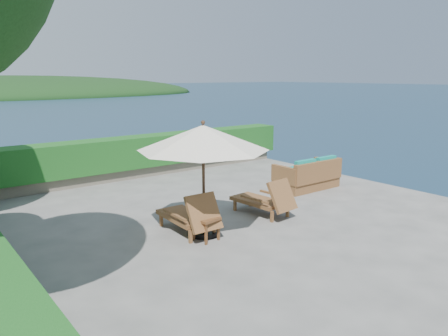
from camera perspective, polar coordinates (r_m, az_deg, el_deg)
ground at (r=10.27m, az=1.42°, el=-6.96°), size 12.00×12.00×0.00m
foundation at (r=10.87m, az=1.37°, el=-14.72°), size 12.00×12.00×3.00m
ocean at (r=11.60m, az=1.33°, el=-21.13°), size 600.00×600.00×0.00m
offshore_island at (r=150.91m, az=-26.05°, el=8.43°), size 126.00×57.60×12.60m
planter_wall_far at (r=14.83m, az=-12.35°, el=-0.56°), size 12.00×0.60×0.36m
hedge_far at (r=14.70m, az=-12.47°, el=1.99°), size 12.40×0.90×1.00m
patio_umbrella at (r=8.94m, az=-2.74°, el=3.83°), size 3.10×3.10×2.45m
lounge_left at (r=9.40m, az=-4.42°, el=-6.19°), size 0.80×1.71×0.97m
lounge_right at (r=10.63m, az=5.44°, el=-4.10°), size 0.84×1.70×0.95m
side_table at (r=9.02m, az=-2.37°, el=-6.99°), size 0.53×0.53×0.49m
wicker_loveseat at (r=13.29m, az=10.92°, el=-1.08°), size 1.99×1.03×0.97m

